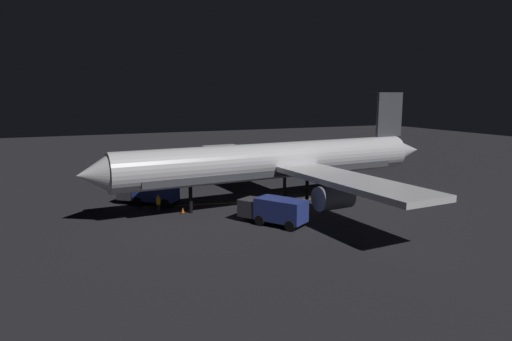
{
  "coord_description": "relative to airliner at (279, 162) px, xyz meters",
  "views": [
    {
      "loc": [
        -41.34,
        20.25,
        11.13
      ],
      "look_at": [
        0.0,
        2.0,
        3.5
      ],
      "focal_mm": 31.98,
      "sensor_mm": 36.0,
      "label": 1
    }
  ],
  "objects": [
    {
      "name": "traffic_cone_near_right",
      "position": [
        8.05,
        9.54,
        -3.94
      ],
      "size": [
        0.5,
        0.5,
        0.55
      ],
      "color": "#EA590F",
      "rests_on": "ground_plane"
    },
    {
      "name": "airliner",
      "position": [
        0.0,
        0.0,
        0.0
      ],
      "size": [
        37.79,
        39.36,
        11.28
      ],
      "color": "white",
      "rests_on": "ground_plane"
    },
    {
      "name": "apron_guide_stripe",
      "position": [
        1.57,
        4.63,
        -4.18
      ],
      "size": [
        3.98,
        17.79,
        0.01
      ],
      "primitive_type": "cube",
      "rotation": [
        0.0,
        0.0,
        -0.21
      ],
      "color": "gold",
      "rests_on": "ground_plane"
    },
    {
      "name": "baggage_truck",
      "position": [
        4.34,
        12.47,
        -3.01
      ],
      "size": [
        5.48,
        6.02,
        2.23
      ],
      "color": "navy",
      "rests_on": "ground_plane"
    },
    {
      "name": "ground_plane",
      "position": [
        -0.04,
        0.63,
        -4.29
      ],
      "size": [
        180.0,
        180.0,
        0.2
      ],
      "primitive_type": "cube",
      "color": "#252529"
    },
    {
      "name": "traffic_cone_near_left",
      "position": [
        -0.44,
        10.36,
        -3.94
      ],
      "size": [
        0.5,
        0.5,
        0.55
      ],
      "color": "#EA590F",
      "rests_on": "ground_plane"
    },
    {
      "name": "catering_truck",
      "position": [
        -7.32,
        4.09,
        -2.97
      ],
      "size": [
        6.21,
        4.94,
        2.32
      ],
      "color": "navy",
      "rests_on": "ground_plane"
    },
    {
      "name": "ground_crew_worker",
      "position": [
        0.58,
        12.44,
        -3.3
      ],
      "size": [
        0.4,
        0.4,
        1.74
      ],
      "color": "black",
      "rests_on": "ground_plane"
    }
  ]
}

